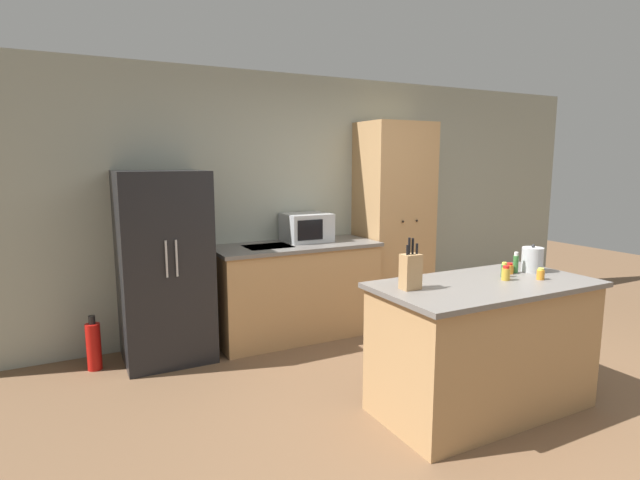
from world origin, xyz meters
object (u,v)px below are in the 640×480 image
microwave (306,227)px  spice_bottle_pale_salt (509,269)px  pantry_cabinet (394,222)px  spice_bottle_short_red (516,263)px  kettle (532,260)px  refrigerator (164,267)px  spice_bottle_tall_dark (506,273)px  spice_bottle_amber_oil (504,270)px  knife_block (411,271)px  fire_extinguisher (94,346)px  spice_bottle_green_herb (541,274)px

microwave → spice_bottle_pale_salt: bearing=-70.4°
pantry_cabinet → spice_bottle_short_red: 1.93m
pantry_cabinet → spice_bottle_pale_salt: (-0.33, -1.91, -0.12)m
pantry_cabinet → microwave: pantry_cabinet is taller
spice_bottle_pale_salt → kettle: kettle is taller
refrigerator → spice_bottle_tall_dark: size_ratio=16.09×
refrigerator → kettle: bearing=-38.7°
spice_bottle_tall_dark → spice_bottle_amber_oil: 0.10m
spice_bottle_tall_dark → knife_block: bearing=171.7°
kettle → fire_extinguisher: 3.58m
microwave → spice_bottle_pale_salt: microwave is taller
refrigerator → spice_bottle_amber_oil: bearing=-43.4°
spice_bottle_pale_salt → fire_extinguisher: 3.39m
spice_bottle_green_herb → knife_block: bearing=167.9°
kettle → fire_extinguisher: (-2.94, 1.89, -0.80)m
spice_bottle_tall_dark → fire_extinguisher: spice_bottle_tall_dark is taller
spice_bottle_pale_salt → spice_bottle_tall_dark: bearing=-144.2°
spice_bottle_amber_oil → kettle: 0.33m
pantry_cabinet → spice_bottle_pale_salt: bearing=-99.9°
spice_bottle_tall_dark → kettle: size_ratio=0.50×
spice_bottle_green_herb → fire_extinguisher: bearing=142.9°
refrigerator → spice_bottle_pale_salt: size_ratio=20.54×
spice_bottle_tall_dark → refrigerator: bearing=134.5°
pantry_cabinet → microwave: size_ratio=4.77×
refrigerator → pantry_cabinet: 2.48m
microwave → spice_bottle_tall_dark: (0.52, -2.10, -0.11)m
spice_bottle_tall_dark → kettle: 0.41m
fire_extinguisher → spice_bottle_short_red: bearing=-33.7°
refrigerator → spice_bottle_tall_dark: bearing=-45.5°
spice_bottle_green_herb → spice_bottle_pale_salt: spice_bottle_green_herb is taller
knife_block → spice_bottle_green_herb: (0.97, -0.21, -0.08)m
spice_bottle_tall_dark → spice_bottle_amber_oil: (0.06, 0.07, 0.00)m
refrigerator → pantry_cabinet: size_ratio=0.77×
microwave → spice_bottle_short_red: 2.11m
spice_bottle_green_herb → spice_bottle_pale_salt: bearing=101.7°
knife_block → refrigerator: bearing=122.8°
spice_bottle_pale_salt → knife_block: bearing=-178.6°
spice_bottle_green_herb → spice_bottle_short_red: bearing=85.9°
spice_bottle_amber_oil → kettle: (0.32, 0.03, 0.04)m
knife_block → kettle: bearing=-0.1°
pantry_cabinet → spice_bottle_tall_dark: size_ratio=20.83×
pantry_cabinet → kettle: pantry_cabinet is taller
microwave → spice_bottle_tall_dark: microwave is taller
refrigerator → pantry_cabinet: bearing=1.3°
spice_bottle_pale_salt → fire_extinguisher: size_ratio=0.17×
knife_block → spice_bottle_pale_salt: bearing=1.4°
pantry_cabinet → fire_extinguisher: (-3.06, -0.04, -0.86)m
pantry_cabinet → spice_bottle_pale_salt: 1.94m
spice_bottle_short_red → spice_bottle_amber_oil: (-0.18, -0.06, -0.02)m
microwave → spice_bottle_amber_oil: (0.58, -2.02, -0.11)m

